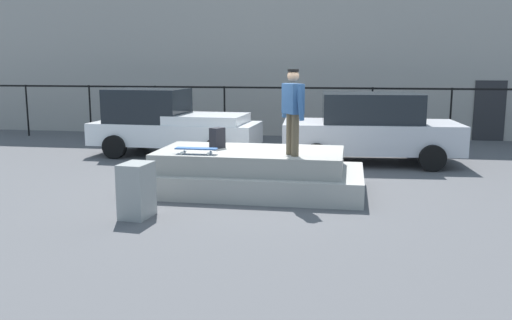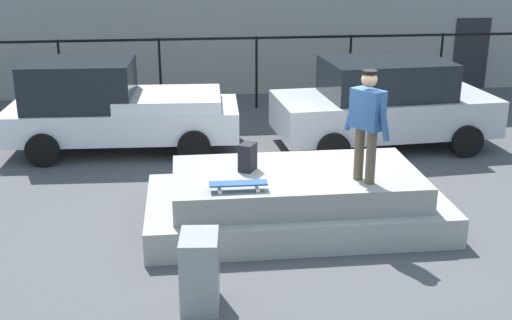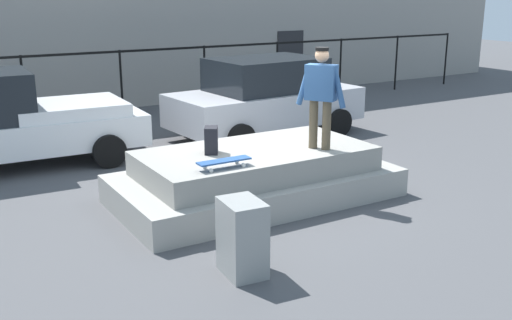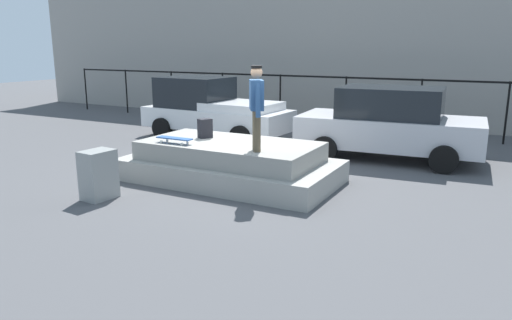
{
  "view_description": "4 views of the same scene",
  "coord_description": "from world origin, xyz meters",
  "views": [
    {
      "loc": [
        1.75,
        -10.85,
        2.53
      ],
      "look_at": [
        -0.29,
        0.82,
        0.44
      ],
      "focal_mm": 38.23,
      "sensor_mm": 36.0,
      "label": 1
    },
    {
      "loc": [
        -1.84,
        -9.26,
        4.18
      ],
      "look_at": [
        -0.7,
        0.82,
        0.67
      ],
      "focal_mm": 45.69,
      "sensor_mm": 36.0,
      "label": 2
    },
    {
      "loc": [
        -5.0,
        -8.22,
        3.29
      ],
      "look_at": [
        0.15,
        0.33,
        0.46
      ],
      "focal_mm": 42.17,
      "sensor_mm": 36.0,
      "label": 3
    },
    {
      "loc": [
        4.93,
        -8.75,
        2.8
      ],
      "look_at": [
        0.12,
        0.28,
        0.37
      ],
      "focal_mm": 33.91,
      "sensor_mm": 36.0,
      "label": 4
    }
  ],
  "objects": [
    {
      "name": "ground_plane",
      "position": [
        0.0,
        0.0,
        0.0
      ],
      "size": [
        60.0,
        60.0,
        0.0
      ],
      "primitive_type": "plane",
      "color": "#4C4C4F"
    },
    {
      "name": "concrete_ledge",
      "position": [
        -0.21,
        -0.26,
        0.38
      ],
      "size": [
        4.48,
        2.32,
        0.84
      ],
      "color": "#9E9B93",
      "rests_on": "ground_plane"
    },
    {
      "name": "skateboarder",
      "position": [
        0.68,
        -0.76,
        1.77
      ],
      "size": [
        0.52,
        0.74,
        1.61
      ],
      "color": "brown",
      "rests_on": "concrete_ledge"
    },
    {
      "name": "skateboard",
      "position": [
        -1.14,
        -0.93,
        0.94
      ],
      "size": [
        0.8,
        0.23,
        0.12
      ],
      "color": "#264C8C",
      "rests_on": "concrete_ledge"
    },
    {
      "name": "backpack",
      "position": [
        -0.93,
        -0.12,
        1.05
      ],
      "size": [
        0.31,
        0.34,
        0.42
      ],
      "primitive_type": "cube",
      "rotation": [
        0.0,
        0.0,
        4.19
      ],
      "color": "black",
      "rests_on": "concrete_ledge"
    },
    {
      "name": "car_white_pickup_near",
      "position": [
        -3.26,
        3.71,
        0.91
      ],
      "size": [
        4.69,
        2.17,
        1.85
      ],
      "color": "white",
      "rests_on": "ground_plane"
    },
    {
      "name": "car_silver_sedan_mid",
      "position": [
        2.25,
        3.39,
        0.91
      ],
      "size": [
        4.57,
        2.47,
        1.8
      ],
      "color": "#B7B7BC",
      "rests_on": "ground_plane"
    },
    {
      "name": "utility_box",
      "position": [
        -1.73,
        -2.48,
        0.46
      ],
      "size": [
        0.49,
        0.64,
        0.92
      ],
      "primitive_type": "cube",
      "rotation": [
        0.0,
        0.0,
        -0.09
      ],
      "color": "gray",
      "rests_on": "ground_plane"
    },
    {
      "name": "fence_row",
      "position": [
        0.0,
        6.83,
        1.29
      ],
      "size": [
        24.06,
        0.06,
        1.81
      ],
      "color": "black",
      "rests_on": "ground_plane"
    },
    {
      "name": "warehouse_building",
      "position": [
        0.0,
        11.99,
        3.12
      ],
      "size": [
        32.08,
        7.66,
        6.22
      ],
      "color": "gray",
      "rests_on": "ground_plane"
    }
  ]
}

